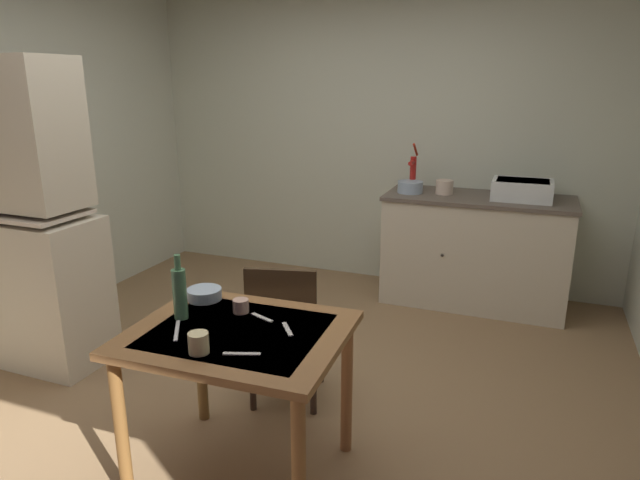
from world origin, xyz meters
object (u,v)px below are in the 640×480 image
at_px(chair_far_side, 285,329).
at_px(dining_table, 239,353).
at_px(hand_pump, 413,170).
at_px(mixing_bowl_counter, 410,187).
at_px(hutch_cabinet, 24,227).
at_px(serving_bowl_wide, 204,294).
at_px(sink_basin, 522,190).
at_px(glass_bottle, 180,292).
at_px(teacup_cream, 198,343).

bearing_deg(chair_far_side, dining_table, -84.12).
xyz_separation_m(hand_pump, dining_table, (-0.20, -2.56, -0.44)).
relative_size(hand_pump, mixing_bowl_counter, 1.92).
bearing_deg(mixing_bowl_counter, hand_pump, 92.39).
bearing_deg(dining_table, hutch_cabinet, 164.05).
height_order(dining_table, serving_bowl_wide, serving_bowl_wide).
xyz_separation_m(sink_basin, glass_bottle, (-1.37, -2.50, -0.11)).
xyz_separation_m(sink_basin, teacup_cream, (-1.10, -2.75, -0.20)).
height_order(sink_basin, glass_bottle, sink_basin).
bearing_deg(serving_bowl_wide, teacup_cream, -59.52).
bearing_deg(sink_basin, hutch_cabinet, -145.05).
relative_size(sink_basin, glass_bottle, 1.45).
relative_size(hand_pump, serving_bowl_wide, 2.29).
distance_m(hutch_cabinet, dining_table, 1.89).
relative_size(chair_far_side, serving_bowl_wide, 4.95).
bearing_deg(mixing_bowl_counter, hutch_cabinet, -135.86).
relative_size(chair_far_side, teacup_cream, 9.93).
bearing_deg(sink_basin, serving_bowl_wide, -121.54).
bearing_deg(serving_bowl_wide, hand_pump, 76.99).
bearing_deg(serving_bowl_wide, sink_basin, 58.46).
xyz_separation_m(sink_basin, hand_pump, (-0.86, 0.05, 0.09)).
bearing_deg(dining_table, mixing_bowl_counter, 85.17).
distance_m(hand_pump, glass_bottle, 2.60).
relative_size(sink_basin, hand_pump, 1.13).
bearing_deg(teacup_cream, hand_pump, 84.95).
distance_m(mixing_bowl_counter, glass_bottle, 2.50).
relative_size(hutch_cabinet, sink_basin, 4.35).
bearing_deg(teacup_cream, mixing_bowl_counter, 84.69).
xyz_separation_m(sink_basin, serving_bowl_wide, (-1.39, -2.27, -0.21)).
distance_m(hutch_cabinet, serving_bowl_wide, 1.50).
relative_size(hutch_cabinet, hand_pump, 4.91).
bearing_deg(sink_basin, teacup_cream, -111.86).
distance_m(sink_basin, teacup_cream, 2.97).
relative_size(mixing_bowl_counter, glass_bottle, 0.67).
bearing_deg(hand_pump, teacup_cream, -95.05).
xyz_separation_m(hutch_cabinet, teacup_cream, (1.76, -0.75, -0.12)).
bearing_deg(dining_table, sink_basin, 67.13).
relative_size(hutch_cabinet, glass_bottle, 6.31).
xyz_separation_m(hutch_cabinet, hand_pump, (2.01, 2.05, 0.17)).
xyz_separation_m(hutch_cabinet, dining_table, (1.80, -0.52, -0.27)).
bearing_deg(serving_bowl_wide, dining_table, -37.30).
xyz_separation_m(hutch_cabinet, mixing_bowl_counter, (2.01, 1.95, 0.04)).
relative_size(sink_basin, serving_bowl_wide, 2.59).
bearing_deg(dining_table, glass_bottle, 176.34).
bearing_deg(hand_pump, mixing_bowl_counter, -87.61).
distance_m(serving_bowl_wide, teacup_cream, 0.57).
xyz_separation_m(hutch_cabinet, chair_far_side, (1.74, 0.10, -0.44)).
bearing_deg(hand_pump, sink_basin, -3.02).
xyz_separation_m(hutch_cabinet, serving_bowl_wide, (1.47, -0.26, -0.14)).
height_order(sink_basin, mixing_bowl_counter, sink_basin).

